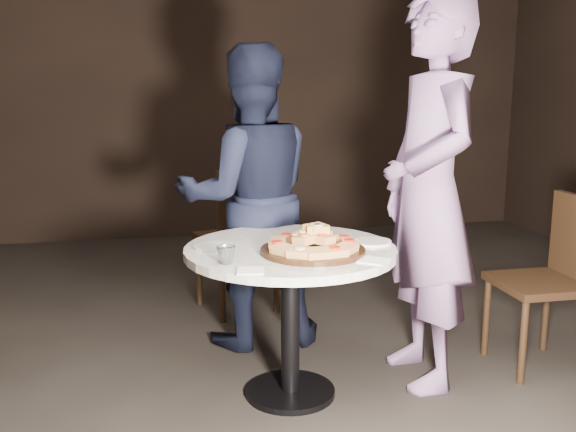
{
  "coord_description": "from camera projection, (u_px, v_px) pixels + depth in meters",
  "views": [
    {
      "loc": [
        -0.65,
        -2.58,
        1.4
      ],
      "look_at": [
        -0.07,
        0.16,
        0.84
      ],
      "focal_mm": 40.0,
      "sensor_mm": 36.0,
      "label": 1
    }
  ],
  "objects": [
    {
      "name": "floor",
      "position": [
        311.0,
        404.0,
        2.89
      ],
      "size": [
        7.0,
        7.0,
        0.0
      ],
      "primitive_type": "plane",
      "color": "black",
      "rests_on": "ground"
    },
    {
      "name": "napkin_far",
      "position": [
        374.0,
        261.0,
        2.61
      ],
      "size": [
        0.16,
        0.16,
        0.01
      ],
      "primitive_type": "cube",
      "rotation": [
        0.0,
        0.0,
        -0.67
      ],
      "color": "white",
      "rests_on": "table"
    },
    {
      "name": "chair_far",
      "position": [
        243.0,
        230.0,
        3.96
      ],
      "size": [
        0.55,
        0.57,
        0.93
      ],
      "rotation": [
        0.0,
        0.0,
        3.45
      ],
      "color": "black",
      "rests_on": "ground"
    },
    {
      "name": "water_glass",
      "position": [
        226.0,
        255.0,
        2.57
      ],
      "size": [
        0.09,
        0.09,
        0.07
      ],
      "primitive_type": "imported",
      "rotation": [
        0.0,
        0.0,
        -0.22
      ],
      "color": "silver",
      "rests_on": "table"
    },
    {
      "name": "napkin_near",
      "position": [
        250.0,
        271.0,
        2.47
      ],
      "size": [
        0.12,
        0.12,
        0.01
      ],
      "primitive_type": "cube",
      "rotation": [
        0.0,
        0.0,
        -0.17
      ],
      "color": "white",
      "rests_on": "table"
    },
    {
      "name": "serving_board",
      "position": [
        313.0,
        251.0,
        2.74
      ],
      "size": [
        0.54,
        0.54,
        0.02
      ],
      "primitive_type": "cylinder",
      "rotation": [
        0.0,
        0.0,
        -0.22
      ],
      "color": "black",
      "rests_on": "table"
    },
    {
      "name": "focaccia_pile",
      "position": [
        313.0,
        241.0,
        2.73
      ],
      "size": [
        0.4,
        0.39,
        0.11
      ],
      "rotation": [
        0.0,
        0.0,
        0.24
      ],
      "color": "#C4864C",
      "rests_on": "serving_board"
    },
    {
      "name": "diner_teal",
      "position": [
        429.0,
        193.0,
        2.99
      ],
      "size": [
        0.45,
        0.67,
        1.84
      ],
      "primitive_type": "imported",
      "rotation": [
        0.0,
        0.0,
        -1.56
      ],
      "color": "slate",
      "rests_on": "ground"
    },
    {
      "name": "diner_navy",
      "position": [
        249.0,
        198.0,
        3.47
      ],
      "size": [
        0.81,
        0.65,
        1.63
      ],
      "primitive_type": "imported",
      "rotation": [
        0.0,
        0.0,
        3.18
      ],
      "color": "black",
      "rests_on": "ground"
    },
    {
      "name": "plate_right",
      "position": [
        371.0,
        242.0,
        2.92
      ],
      "size": [
        0.19,
        0.19,
        0.01
      ],
      "primitive_type": "cylinder",
      "rotation": [
        0.0,
        0.0,
        0.04
      ],
      "color": "white",
      "rests_on": "table"
    },
    {
      "name": "table",
      "position": [
        290.0,
        275.0,
        2.87
      ],
      "size": [
        1.13,
        1.13,
        0.71
      ],
      "rotation": [
        0.0,
        0.0,
        0.22
      ],
      "color": "black",
      "rests_on": "ground"
    },
    {
      "name": "chair_right",
      "position": [
        556.0,
        270.0,
        3.21
      ],
      "size": [
        0.43,
        0.41,
        0.87
      ],
      "rotation": [
        0.0,
        0.0,
        -1.58
      ],
      "color": "black",
      "rests_on": "ground"
    },
    {
      "name": "plate_left",
      "position": [
        215.0,
        247.0,
        2.83
      ],
      "size": [
        0.24,
        0.24,
        0.01
      ],
      "primitive_type": "cylinder",
      "rotation": [
        0.0,
        0.0,
        -0.42
      ],
      "color": "white",
      "rests_on": "table"
    }
  ]
}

